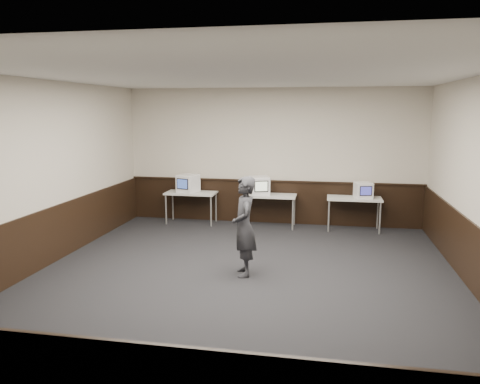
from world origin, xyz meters
name	(u,v)px	position (x,y,z in m)	size (l,w,h in m)	color
floor	(242,281)	(0.00, 0.00, 0.00)	(8.00, 8.00, 0.00)	black
ceiling	(242,75)	(0.00, 0.00, 3.20)	(8.00, 8.00, 0.00)	white
back_wall	(273,156)	(0.00, 4.00, 1.60)	(7.00, 7.00, 0.00)	beige
front_wall	(140,265)	(0.00, -4.00, 1.60)	(7.00, 7.00, 0.00)	beige
left_wall	(36,176)	(-3.50, 0.00, 1.60)	(8.00, 8.00, 0.00)	beige
wainscot_back	(272,202)	(0.00, 3.98, 0.50)	(6.98, 0.04, 1.00)	black
wainscot_left	(42,239)	(-3.48, 0.00, 0.50)	(0.04, 7.98, 1.00)	black
wainscot_right	(479,264)	(3.48, 0.00, 0.50)	(0.04, 7.98, 1.00)	black
wainscot_rail	(272,181)	(0.00, 3.96, 1.02)	(6.98, 0.06, 0.04)	black
desk_left	(191,195)	(-1.90, 3.60, 0.68)	(1.20, 0.60, 0.75)	beige
desk_center	(270,198)	(0.00, 3.60, 0.68)	(1.20, 0.60, 0.75)	beige
desk_right	(354,201)	(1.90, 3.60, 0.68)	(1.20, 0.60, 0.75)	beige
emac_left	(188,184)	(-1.96, 3.57, 0.96)	(0.54, 0.56, 0.42)	white
emac_center	(259,186)	(-0.24, 3.56, 0.96)	(0.55, 0.56, 0.42)	white
emac_right	(363,190)	(2.08, 3.56, 0.93)	(0.43, 0.45, 0.36)	white
person	(244,226)	(-0.02, 0.29, 0.82)	(0.60, 0.39, 1.64)	#27282D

